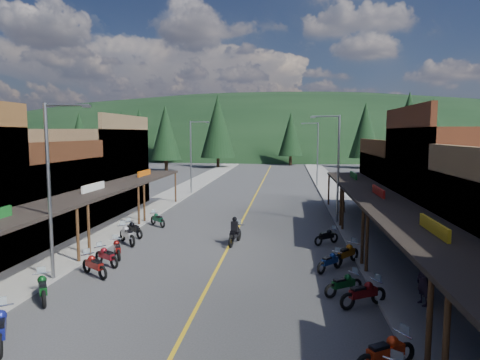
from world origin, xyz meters
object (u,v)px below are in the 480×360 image
(shop_west_2, at_px, (19,198))
(pine_9, at_px, (423,135))
(pedestrian_east_b, at_px, (341,202))
(bike_west_7, at_px, (117,248))
(bike_east_6, at_px, (330,261))
(streetlight_0, at_px, (52,184))
(bike_west_5, at_px, (94,264))
(bike_east_3, at_px, (386,351))
(pine_11, at_px, (408,130))
(pine_8, at_px, (122,138))
(bike_west_9, at_px, (134,228))
(bike_west_10, at_px, (158,219))
(bike_west_4, at_px, (43,287))
(pedestrian_east_a, at_px, (424,280))
(bike_east_8, at_px, (327,236))
(rider_on_bike, at_px, (235,233))
(bike_east_7, at_px, (347,253))
(pine_10, at_px, (166,133))
(streetlight_1, at_px, (192,154))
(pine_7, at_px, (139,131))
(pine_2, at_px, (218,126))
(bike_west_3, at_px, (0,326))
(bike_east_5, at_px, (343,283))
(pine_3, at_px, (291,134))
(bike_west_8, at_px, (127,234))
(shop_west_3, at_px, (87,170))
(bike_east_4, at_px, (363,292))
(shop_east_2, at_px, (470,189))
(pine_1, at_px, (165,131))
(pine_5, at_px, (432,127))

(shop_west_2, xyz_separation_m, pine_9, (37.75, 43.30, 3.85))
(pine_9, bearing_deg, pedestrian_east_b, -116.01)
(bike_west_7, bearing_deg, bike_east_6, -34.23)
(streetlight_0, xyz_separation_m, bike_west_5, (1.43, 0.83, -3.87))
(bike_east_3, bearing_deg, pine_11, 132.70)
(pine_8, relative_size, bike_west_9, 4.99)
(shop_west_2, height_order, bike_west_10, shop_west_2)
(bike_west_4, xyz_separation_m, pedestrian_east_a, (14.89, 0.95, 0.52))
(bike_east_8, relative_size, pedestrian_east_b, 1.04)
(rider_on_bike, bearing_deg, bike_east_7, -18.83)
(pine_10, bearing_deg, pine_8, -111.80)
(streetlight_0, bearing_deg, pine_9, 58.75)
(streetlight_1, distance_m, pine_7, 59.59)
(pine_2, distance_m, pine_9, 36.44)
(pine_10, bearing_deg, bike_west_3, -78.57)
(pine_2, xyz_separation_m, bike_west_10, (4.14, -52.26, -7.44))
(bike_east_5, bearing_deg, pine_9, 126.94)
(pine_3, distance_m, bike_east_5, 72.55)
(streetlight_1, relative_size, bike_west_8, 3.55)
(bike_east_5, distance_m, bike_east_6, 3.13)
(pine_8, distance_m, pedestrian_east_b, 41.29)
(pine_8, bearing_deg, pine_10, 68.20)
(shop_west_3, xyz_separation_m, pine_7, (-18.22, 64.70, 3.72))
(pine_10, bearing_deg, shop_west_2, -84.98)
(pine_3, relative_size, bike_east_6, 5.93)
(bike_east_4, bearing_deg, bike_west_7, -143.17)
(bike_west_3, bearing_deg, shop_east_2, 1.88)
(pine_2, height_order, pine_10, pine_2)
(bike_west_4, bearing_deg, bike_west_8, 55.64)
(pine_9, distance_m, bike_west_7, 56.01)
(streetlight_1, xyz_separation_m, bike_east_5, (12.72, -28.28, -3.93))
(pine_2, distance_m, bike_east_5, 66.61)
(bike_west_10, bearing_deg, pine_8, 69.42)
(pine_1, bearing_deg, pine_5, 1.97)
(bike_west_8, height_order, bike_west_9, bike_west_8)
(streetlight_1, relative_size, pine_11, 0.65)
(shop_west_2, height_order, bike_east_3, shop_west_2)
(pedestrian_east_a, bearing_deg, bike_west_7, -126.00)
(pine_7, height_order, rider_on_bike, pine_7)
(pine_1, distance_m, pine_2, 18.45)
(bike_east_5, height_order, bike_east_8, bike_east_5)
(bike_west_10, relative_size, rider_on_bike, 0.81)
(bike_east_6, bearing_deg, bike_west_10, -176.63)
(streetlight_0, relative_size, bike_east_4, 3.85)
(pine_1, distance_m, pine_10, 20.89)
(pine_11, bearing_deg, bike_east_5, -107.81)
(shop_west_3, xyz_separation_m, bike_west_9, (7.37, -8.89, -2.95))
(shop_east_2, xyz_separation_m, streetlight_1, (-20.74, 20.30, 0.94))
(bike_east_8, distance_m, pedestrian_east_b, 10.14)
(shop_east_2, xyz_separation_m, pine_2, (-23.78, 56.30, 4.47))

